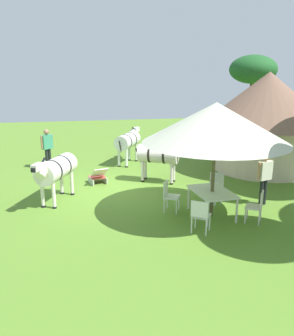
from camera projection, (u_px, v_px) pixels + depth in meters
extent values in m
plane|color=#567F2A|center=(119.00, 189.00, 12.36)|extent=(36.00, 36.00, 0.00)
cylinder|color=beige|center=(264.00, 147.00, 14.74)|extent=(4.10, 4.10, 1.88)
cone|color=brown|center=(268.00, 98.00, 14.21)|extent=(5.25, 5.25, 2.11)
cylinder|color=brown|center=(213.00, 180.00, 9.85)|extent=(0.10, 0.10, 2.13)
cone|color=beige|center=(216.00, 123.00, 9.42)|extent=(3.99, 3.99, 1.08)
cube|color=silver|center=(212.00, 192.00, 9.94)|extent=(1.50, 1.11, 0.04)
cylinder|color=silver|center=(215.00, 195.00, 10.76)|extent=(0.06, 0.06, 0.70)
cylinder|color=silver|center=(237.00, 211.00, 9.55)|extent=(0.06, 0.06, 0.70)
cylinder|color=silver|center=(189.00, 198.00, 10.53)|extent=(0.06, 0.06, 0.70)
cylinder|color=silver|center=(207.00, 214.00, 9.32)|extent=(0.06, 0.06, 0.70)
cube|color=silver|center=(216.00, 188.00, 11.09)|extent=(0.57, 0.58, 0.04)
cube|color=silver|center=(217.00, 180.00, 11.20)|extent=(0.24, 0.41, 0.45)
cylinder|color=silver|center=(221.00, 197.00, 10.93)|extent=(0.04, 0.04, 0.45)
cylinder|color=silver|center=(209.00, 196.00, 11.03)|extent=(0.04, 0.04, 0.45)
cylinder|color=silver|center=(222.00, 194.00, 11.26)|extent=(0.04, 0.04, 0.45)
cylinder|color=silver|center=(210.00, 192.00, 11.36)|extent=(0.04, 0.04, 0.45)
cube|color=silver|center=(172.00, 197.00, 10.33)|extent=(0.58, 0.57, 0.04)
cube|color=silver|center=(166.00, 189.00, 10.32)|extent=(0.41, 0.24, 0.45)
cylinder|color=silver|center=(179.00, 202.00, 10.52)|extent=(0.04, 0.04, 0.45)
cylinder|color=silver|center=(176.00, 207.00, 10.17)|extent=(0.04, 0.04, 0.45)
cylinder|color=silver|center=(167.00, 201.00, 10.61)|extent=(0.04, 0.04, 0.45)
cylinder|color=silver|center=(164.00, 206.00, 10.26)|extent=(0.04, 0.04, 0.45)
cube|color=white|center=(201.00, 216.00, 8.99)|extent=(0.59, 0.60, 0.04)
cube|color=white|center=(199.00, 210.00, 8.76)|extent=(0.28, 0.39, 0.45)
cylinder|color=white|center=(195.00, 220.00, 9.28)|extent=(0.04, 0.04, 0.45)
cylinder|color=white|center=(210.00, 222.00, 9.13)|extent=(0.04, 0.04, 0.45)
cylinder|color=white|center=(192.00, 225.00, 8.96)|extent=(0.04, 0.04, 0.45)
cylinder|color=white|center=(206.00, 228.00, 8.82)|extent=(0.04, 0.04, 0.45)
cube|color=silver|center=(254.00, 207.00, 9.57)|extent=(0.60, 0.59, 0.04)
cube|color=silver|center=(262.00, 200.00, 9.43)|extent=(0.39, 0.28, 0.45)
cylinder|color=silver|center=(245.00, 216.00, 9.53)|extent=(0.04, 0.04, 0.45)
cylinder|color=silver|center=(247.00, 211.00, 9.87)|extent=(0.04, 0.04, 0.45)
cylinder|color=silver|center=(259.00, 218.00, 9.39)|extent=(0.04, 0.04, 0.45)
cylinder|color=silver|center=(261.00, 213.00, 9.73)|extent=(0.04, 0.04, 0.45)
cylinder|color=black|center=(265.00, 192.00, 10.88)|extent=(0.12, 0.12, 0.81)
cylinder|color=black|center=(261.00, 192.00, 10.82)|extent=(0.12, 0.12, 0.81)
cube|color=beige|center=(265.00, 170.00, 10.67)|extent=(0.33, 0.48, 0.58)
cylinder|color=tan|center=(271.00, 169.00, 10.78)|extent=(0.08, 0.08, 0.54)
cylinder|color=tan|center=(259.00, 171.00, 10.55)|extent=(0.08, 0.08, 0.54)
sphere|color=tan|center=(266.00, 157.00, 10.55)|extent=(0.22, 0.22, 0.22)
cylinder|color=black|center=(50.00, 158.00, 15.05)|extent=(0.12, 0.12, 0.83)
cylinder|color=black|center=(47.00, 159.00, 14.94)|extent=(0.12, 0.12, 0.83)
cube|color=#398E69|center=(47.00, 142.00, 14.80)|extent=(0.44, 0.48, 0.59)
cylinder|color=#9C7355|center=(52.00, 141.00, 14.98)|extent=(0.09, 0.09, 0.55)
cylinder|color=#9C7355|center=(42.00, 142.00, 14.61)|extent=(0.09, 0.09, 0.55)
sphere|color=#9C7355|center=(46.00, 132.00, 14.69)|extent=(0.23, 0.23, 0.23)
cube|color=#C44A41|center=(97.00, 177.00, 13.03)|extent=(0.67, 0.65, 0.03)
cube|color=#F4D9D7|center=(99.00, 173.00, 12.73)|extent=(0.62, 0.64, 0.39)
cube|color=beige|center=(91.00, 181.00, 12.90)|extent=(0.59, 0.21, 0.22)
cube|color=beige|center=(104.00, 179.00, 13.13)|extent=(0.59, 0.21, 0.22)
cylinder|color=silver|center=(128.00, 141.00, 15.47)|extent=(1.62, 1.32, 0.64)
cylinder|color=black|center=(125.00, 142.00, 15.20)|extent=(0.40, 0.61, 0.66)
cylinder|color=black|center=(130.00, 140.00, 15.72)|extent=(0.40, 0.61, 0.66)
cylinder|color=silver|center=(134.00, 134.00, 16.10)|extent=(0.61, 0.52, 0.50)
cube|color=silver|center=(136.00, 130.00, 16.31)|extent=(0.44, 0.36, 0.20)
cube|color=black|center=(138.00, 130.00, 16.48)|extent=(0.16, 0.16, 0.12)
cube|color=black|center=(134.00, 130.00, 16.05)|extent=(0.34, 0.22, 0.28)
cylinder|color=silver|center=(129.00, 152.00, 16.22)|extent=(0.11, 0.11, 0.80)
cylinder|color=black|center=(129.00, 160.00, 16.32)|extent=(0.13, 0.13, 0.06)
cylinder|color=silver|center=(136.00, 153.00, 16.10)|extent=(0.11, 0.11, 0.80)
cylinder|color=black|center=(136.00, 160.00, 16.20)|extent=(0.13, 0.13, 0.06)
cylinder|color=silver|center=(119.00, 158.00, 15.18)|extent=(0.11, 0.11, 0.80)
cylinder|color=black|center=(119.00, 166.00, 15.28)|extent=(0.13, 0.13, 0.06)
cylinder|color=silver|center=(126.00, 158.00, 15.07)|extent=(0.11, 0.11, 0.80)
cylinder|color=black|center=(127.00, 167.00, 15.17)|extent=(0.13, 0.13, 0.06)
cylinder|color=black|center=(120.00, 147.00, 14.77)|extent=(0.23, 0.16, 0.53)
cylinder|color=silver|center=(56.00, 169.00, 11.00)|extent=(1.77, 1.29, 0.68)
cylinder|color=black|center=(61.00, 166.00, 11.31)|extent=(0.36, 0.66, 0.69)
cylinder|color=black|center=(52.00, 171.00, 10.72)|extent=(0.36, 0.66, 0.69)
cylinder|color=silver|center=(43.00, 170.00, 10.19)|extent=(0.62, 0.50, 0.51)
cube|color=silver|center=(37.00, 167.00, 9.88)|extent=(0.44, 0.33, 0.20)
cube|color=black|center=(34.00, 170.00, 9.72)|extent=(0.16, 0.16, 0.12)
cube|color=black|center=(42.00, 163.00, 10.13)|extent=(0.35, 0.19, 0.28)
cylinder|color=silver|center=(54.00, 196.00, 10.55)|extent=(0.11, 0.11, 0.81)
cylinder|color=black|center=(55.00, 207.00, 10.65)|extent=(0.13, 0.13, 0.06)
cylinder|color=silver|center=(43.00, 195.00, 10.64)|extent=(0.11, 0.11, 0.81)
cylinder|color=black|center=(44.00, 206.00, 10.74)|extent=(0.13, 0.13, 0.06)
cylinder|color=silver|center=(72.00, 183.00, 11.72)|extent=(0.11, 0.11, 0.81)
cylinder|color=black|center=(72.00, 194.00, 11.82)|extent=(0.13, 0.13, 0.06)
cylinder|color=silver|center=(62.00, 182.00, 11.80)|extent=(0.11, 0.11, 0.81)
cylinder|color=black|center=(62.00, 193.00, 11.90)|extent=(0.13, 0.13, 0.06)
cylinder|color=black|center=(69.00, 165.00, 11.84)|extent=(0.23, 0.14, 0.53)
cylinder|color=silver|center=(158.00, 154.00, 12.94)|extent=(1.27, 1.60, 0.67)
cylinder|color=black|center=(151.00, 153.00, 13.02)|extent=(0.64, 0.39, 0.68)
cylinder|color=black|center=(165.00, 154.00, 12.86)|extent=(0.64, 0.39, 0.68)
cylinder|color=silver|center=(178.00, 150.00, 12.68)|extent=(0.52, 0.62, 0.50)
cube|color=silver|center=(186.00, 147.00, 12.56)|extent=(0.35, 0.44, 0.20)
cube|color=black|center=(191.00, 148.00, 12.52)|extent=(0.16, 0.16, 0.12)
cube|color=black|center=(178.00, 145.00, 12.63)|extent=(0.21, 0.34, 0.28)
cylinder|color=silver|center=(174.00, 171.00, 13.12)|extent=(0.11, 0.11, 0.81)
cylinder|color=black|center=(173.00, 181.00, 13.23)|extent=(0.13, 0.13, 0.06)
cylinder|color=silver|center=(171.00, 174.00, 12.79)|extent=(0.11, 0.11, 0.81)
cylinder|color=black|center=(171.00, 184.00, 12.89)|extent=(0.13, 0.13, 0.06)
cylinder|color=silver|center=(145.00, 169.00, 13.44)|extent=(0.11, 0.11, 0.81)
cylinder|color=black|center=(145.00, 178.00, 13.54)|extent=(0.13, 0.13, 0.06)
cylinder|color=silver|center=(143.00, 171.00, 13.10)|extent=(0.11, 0.11, 0.81)
cylinder|color=black|center=(143.00, 181.00, 13.20)|extent=(0.13, 0.13, 0.06)
cylinder|color=black|center=(138.00, 155.00, 13.18)|extent=(0.15, 0.23, 0.53)
cylinder|color=#42381B|center=(249.00, 116.00, 18.60)|extent=(0.19, 0.19, 3.42)
ellipsoid|color=#1C5021|center=(253.00, 69.00, 17.97)|extent=(2.41, 2.41, 1.45)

